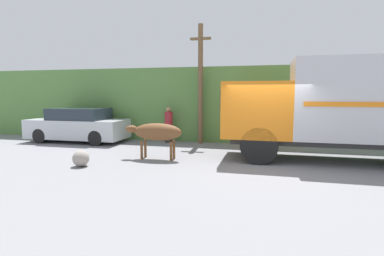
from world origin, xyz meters
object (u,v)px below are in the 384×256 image
Objects in this scene: roadside_rock at (81,158)px; pedestrian_on_hill at (169,123)px; cargo_truck at (346,105)px; parked_suv at (78,125)px; brown_cow at (156,132)px; utility_pole at (200,82)px.

pedestrian_on_hill is at bearing 76.18° from roadside_rock.
cargo_truck is at bearing 17.88° from roadside_rock.
pedestrian_on_hill reaches higher than roadside_rock.
parked_suv reaches higher than roadside_rock.
brown_cow is at bearing 39.91° from roadside_rock.
parked_suv is (-10.93, 1.59, -1.09)m from cargo_truck.
cargo_truck is 3.67× the size of brown_cow.
cargo_truck reaches higher than pedestrian_on_hill.
utility_pole reaches higher than roadside_rock.
brown_cow is 4.05m from utility_pole.
cargo_truck is 1.64× the size of parked_suv.
pedestrian_on_hill is at bearing 158.94° from cargo_truck.
brown_cow is 0.45× the size of parked_suv.
utility_pole is 6.27m from roadside_rock.
utility_pole is at bearing 152.66° from cargo_truck.
pedestrian_on_hill is 5.12m from roadside_rock.
brown_cow is at bearing -31.57° from parked_suv.
parked_suv is at bearing 150.83° from brown_cow.
utility_pole is at bearing 6.34° from parked_suv.
utility_pole is (1.43, 0.19, 1.85)m from pedestrian_on_hill.
cargo_truck is at bearing -25.47° from utility_pole.
cargo_truck is 4.57× the size of pedestrian_on_hill.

